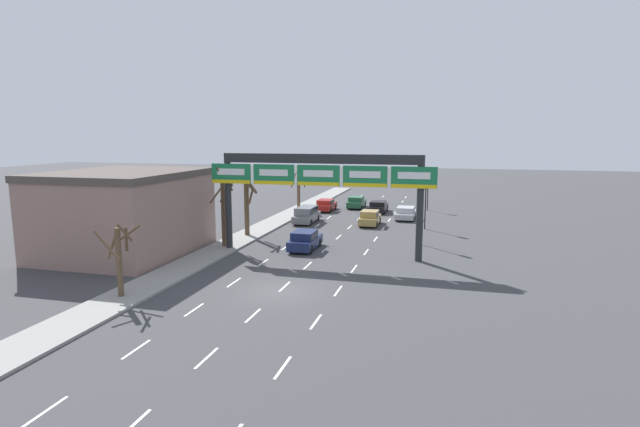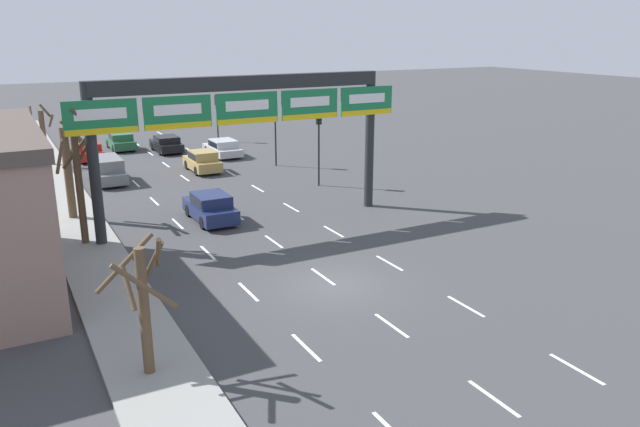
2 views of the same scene
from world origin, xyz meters
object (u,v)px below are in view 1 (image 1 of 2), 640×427
(tree_bare_third, at_px, (299,191))
(car_navy, at_px, (305,240))
(car_gold, at_px, (370,218))
(tree_bare_furthest, at_px, (247,204))
(car_red, at_px, (326,205))
(suv_grey, at_px, (306,214))
(tree_bare_second, at_px, (224,208))
(car_green, at_px, (356,202))
(traffic_light_far_end, at_px, (421,203))
(traffic_light_mid_block, at_px, (426,194))
(traffic_light_near_gantry, at_px, (428,186))
(car_black, at_px, (378,206))
(tree_bare_closest, at_px, (119,255))
(sign_gantry, at_px, (319,177))
(car_silver, at_px, (406,212))

(tree_bare_third, bearing_deg, car_navy, -71.53)
(car_gold, xyz_separation_m, tree_bare_furthest, (-9.70, -8.17, 2.14))
(car_red, relative_size, suv_grey, 0.90)
(tree_bare_second, bearing_deg, car_navy, 8.62)
(car_green, distance_m, traffic_light_far_end, 21.19)
(traffic_light_mid_block, height_order, tree_bare_second, tree_bare_second)
(car_navy, relative_size, tree_bare_third, 0.93)
(car_gold, xyz_separation_m, suv_grey, (-6.58, -0.14, 0.14))
(traffic_light_near_gantry, height_order, traffic_light_far_end, traffic_light_far_end)
(car_red, height_order, tree_bare_furthest, tree_bare_furthest)
(tree_bare_furthest, bearing_deg, car_red, 79.19)
(car_green, relative_size, car_black, 0.99)
(tree_bare_closest, height_order, tree_bare_second, tree_bare_second)
(traffic_light_far_end, bearing_deg, car_gold, 125.30)
(sign_gantry, height_order, tree_bare_third, sign_gantry)
(car_navy, xyz_separation_m, tree_bare_third, (-6.36, 19.06, 1.64))
(car_navy, bearing_deg, car_green, 90.39)
(traffic_light_near_gantry, distance_m, traffic_light_mid_block, 12.16)
(suv_grey, relative_size, traffic_light_mid_block, 0.99)
(car_green, relative_size, tree_bare_furthest, 0.76)
(car_black, xyz_separation_m, car_gold, (0.36, -8.56, 0.08))
(tree_bare_furthest, bearing_deg, car_gold, 40.11)
(traffic_light_mid_block, bearing_deg, car_red, 143.67)
(traffic_light_near_gantry, bearing_deg, tree_bare_third, -164.18)
(car_green, bearing_deg, car_navy, -89.61)
(car_black, xyz_separation_m, traffic_light_near_gantry, (5.48, 2.93, 2.25))
(suv_grey, bearing_deg, tree_bare_closest, -97.38)
(tree_bare_second, bearing_deg, car_gold, 52.42)
(car_silver, height_order, tree_bare_third, tree_bare_third)
(car_silver, bearing_deg, tree_bare_furthest, -135.12)
(traffic_light_mid_block, bearing_deg, car_black, 122.17)
(tree_bare_third, xyz_separation_m, tree_bare_furthest, (-0.01, -15.47, 0.50))
(traffic_light_mid_block, bearing_deg, car_gold, 173.14)
(car_silver, relative_size, tree_bare_second, 0.69)
(traffic_light_near_gantry, height_order, tree_bare_furthest, tree_bare_furthest)
(car_green, distance_m, car_red, 4.50)
(car_black, distance_m, car_navy, 20.54)
(car_red, bearing_deg, traffic_light_far_end, -52.85)
(car_red, relative_size, traffic_light_near_gantry, 1.04)
(sign_gantry, xyz_separation_m, traffic_light_far_end, (7.14, 5.66, -2.48))
(traffic_light_far_end, bearing_deg, car_black, 109.55)
(traffic_light_mid_block, bearing_deg, tree_bare_third, 152.29)
(suv_grey, bearing_deg, tree_bare_furthest, -111.26)
(sign_gantry, distance_m, traffic_light_near_gantry, 25.86)
(traffic_light_near_gantry, xyz_separation_m, tree_bare_furthest, (-14.83, -19.67, -0.04))
(tree_bare_third, bearing_deg, tree_bare_closest, -90.36)
(car_red, bearing_deg, tree_bare_second, -98.76)
(car_gold, distance_m, tree_bare_third, 12.24)
(car_green, relative_size, traffic_light_far_end, 0.85)
(suv_grey, height_order, car_silver, suv_grey)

